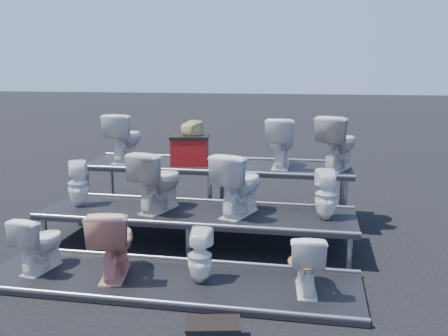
% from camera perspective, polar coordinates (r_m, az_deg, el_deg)
% --- Properties ---
extents(ground, '(80.00, 80.00, 0.00)m').
position_cam_1_polar(ground, '(6.89, -3.06, -8.71)').
color(ground, black).
rests_on(ground, ground).
extents(tier_front, '(4.20, 1.20, 0.06)m').
position_cam_1_polar(tier_front, '(5.72, -6.21, -12.80)').
color(tier_front, black).
rests_on(tier_front, ground).
extents(tier_mid, '(4.20, 1.20, 0.46)m').
position_cam_1_polar(tier_mid, '(6.81, -3.08, -6.89)').
color(tier_mid, black).
rests_on(tier_mid, ground).
extents(tier_back, '(4.20, 1.20, 0.86)m').
position_cam_1_polar(tier_back, '(7.98, -0.89, -2.65)').
color(tier_back, black).
rests_on(tier_back, ground).
extents(toilet_0, '(0.47, 0.70, 0.66)m').
position_cam_1_polar(toilet_0, '(6.19, -20.30, -7.96)').
color(toilet_0, white).
rests_on(toilet_0, tier_front).
extents(toilet_1, '(0.59, 0.85, 0.80)m').
position_cam_1_polar(toilet_1, '(5.77, -12.56, -8.19)').
color(toilet_1, '#E29B88').
rests_on(toilet_1, tier_front).
extents(toilet_2, '(0.27, 0.28, 0.60)m').
position_cam_1_polar(toilet_2, '(5.51, -2.77, -10.02)').
color(toilet_2, white).
rests_on(toilet_2, tier_front).
extents(toilet_3, '(0.42, 0.66, 0.64)m').
position_cam_1_polar(toilet_3, '(5.36, 9.40, -10.48)').
color(toilet_3, white).
rests_on(toilet_3, tier_front).
extents(toilet_4, '(0.38, 0.38, 0.63)m').
position_cam_1_polar(toilet_4, '(7.25, -16.33, -1.74)').
color(toilet_4, white).
rests_on(toilet_4, tier_mid).
extents(toilet_5, '(0.67, 0.91, 0.83)m').
position_cam_1_polar(toilet_5, '(6.79, -7.55, -1.41)').
color(toilet_5, beige).
rests_on(toilet_5, tier_mid).
extents(toilet_6, '(0.71, 0.93, 0.84)m').
position_cam_1_polar(toilet_6, '(6.53, 1.72, -1.79)').
color(toilet_6, white).
rests_on(toilet_6, tier_mid).
extents(toilet_7, '(0.33, 0.34, 0.64)m').
position_cam_1_polar(toilet_7, '(6.48, 11.60, -3.01)').
color(toilet_7, white).
rests_on(toilet_7, tier_mid).
extents(toilet_8, '(0.49, 0.80, 0.79)m').
position_cam_1_polar(toilet_8, '(8.25, -11.27, 3.44)').
color(toilet_8, white).
rests_on(toilet_8, tier_back).
extents(toilet_9, '(0.41, 0.41, 0.69)m').
position_cam_1_polar(toilet_9, '(7.92, -3.88, 2.93)').
color(toilet_9, beige).
rests_on(toilet_9, tier_back).
extents(toilet_10, '(0.44, 0.76, 0.77)m').
position_cam_1_polar(toilet_10, '(7.68, 6.49, 2.93)').
color(toilet_10, white).
rests_on(toilet_10, tier_back).
extents(toilet_11, '(0.74, 0.92, 0.82)m').
position_cam_1_polar(toilet_11, '(7.67, 12.91, 2.88)').
color(toilet_11, beige).
rests_on(toilet_11, tier_back).
extents(red_crate, '(0.63, 0.54, 0.41)m').
position_cam_1_polar(red_crate, '(7.92, -3.93, 1.91)').
color(red_crate, '#9F1116').
rests_on(red_crate, tier_back).
extents(step_stool, '(0.50, 0.36, 0.16)m').
position_cam_1_polar(step_stool, '(4.59, -1.25, -18.43)').
color(step_stool, black).
rests_on(step_stool, ground).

